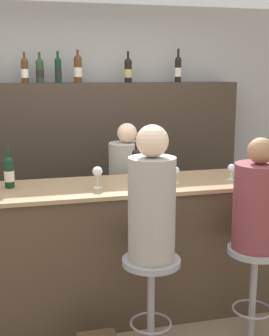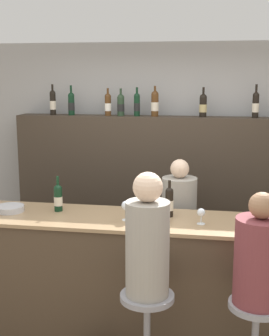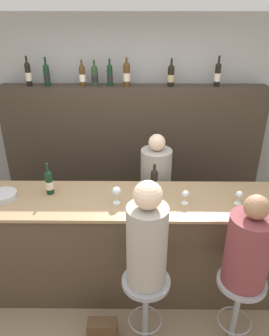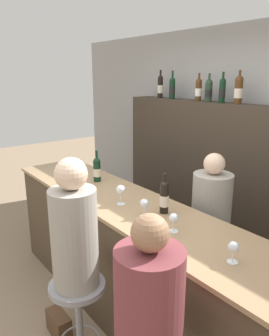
# 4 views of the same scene
# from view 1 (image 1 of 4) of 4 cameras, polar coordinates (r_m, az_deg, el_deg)

# --- Properties ---
(ground_plane) EXTENTS (16.00, 16.00, 0.00)m
(ground_plane) POSITION_cam_1_polar(r_m,az_deg,el_deg) (3.72, -1.46, -19.41)
(ground_plane) COLOR #8C755B
(wall_back) EXTENTS (6.40, 0.05, 2.60)m
(wall_back) POSITION_cam_1_polar(r_m,az_deg,el_deg) (5.05, -6.27, 4.60)
(wall_back) COLOR #9E9E9E
(wall_back) RESTS_ON ground_plane
(bar_counter) EXTENTS (3.40, 0.68, 1.07)m
(bar_counter) POSITION_cam_1_polar(r_m,az_deg,el_deg) (3.76, -2.60, -9.95)
(bar_counter) COLOR #473828
(bar_counter) RESTS_ON ground_plane
(back_bar_cabinet) EXTENTS (3.19, 0.28, 1.81)m
(back_bar_cabinet) POSITION_cam_1_polar(r_m,az_deg,el_deg) (4.90, -5.79, -0.33)
(back_bar_cabinet) COLOR #382D23
(back_bar_cabinet) RESTS_ON ground_plane
(wine_bottle_counter_0) EXTENTS (0.07, 0.07, 0.31)m
(wine_bottle_counter_0) POSITION_cam_1_polar(r_m,az_deg,el_deg) (3.60, -15.05, -0.45)
(wine_bottle_counter_0) COLOR black
(wine_bottle_counter_0) RESTS_ON bar_counter
(wine_bottle_counter_1) EXTENTS (0.07, 0.07, 0.31)m
(wine_bottle_counter_1) POSITION_cam_1_polar(r_m,az_deg,el_deg) (3.71, 0.21, 0.44)
(wine_bottle_counter_1) COLOR black
(wine_bottle_counter_1) RESTS_ON bar_counter
(wine_bottle_backbar_2) EXTENTS (0.07, 0.07, 0.30)m
(wine_bottle_backbar_2) POSITION_cam_1_polar(r_m,az_deg,el_deg) (4.74, -13.23, 11.53)
(wine_bottle_backbar_2) COLOR #4C2D14
(wine_bottle_backbar_2) RESTS_ON back_bar_cabinet
(wine_bottle_backbar_3) EXTENTS (0.08, 0.08, 0.29)m
(wine_bottle_backbar_3) POSITION_cam_1_polar(r_m,az_deg,el_deg) (4.74, -11.47, 11.56)
(wine_bottle_backbar_3) COLOR #233823
(wine_bottle_backbar_3) RESTS_ON back_bar_cabinet
(wine_bottle_backbar_4) EXTENTS (0.07, 0.07, 0.31)m
(wine_bottle_backbar_4) POSITION_cam_1_polar(r_m,az_deg,el_deg) (4.76, -9.29, 11.73)
(wine_bottle_backbar_4) COLOR black
(wine_bottle_backbar_4) RESTS_ON back_bar_cabinet
(wine_bottle_backbar_5) EXTENTS (0.08, 0.08, 0.32)m
(wine_bottle_backbar_5) POSITION_cam_1_polar(r_m,az_deg,el_deg) (4.78, -6.91, 11.92)
(wine_bottle_backbar_5) COLOR #4C2D14
(wine_bottle_backbar_5) RESTS_ON back_bar_cabinet
(wine_bottle_backbar_6) EXTENTS (0.08, 0.08, 0.31)m
(wine_bottle_backbar_6) POSITION_cam_1_polar(r_m,az_deg,el_deg) (4.87, -0.79, 11.84)
(wine_bottle_backbar_6) COLOR black
(wine_bottle_backbar_6) RESTS_ON back_bar_cabinet
(wine_bottle_backbar_7) EXTENTS (0.07, 0.07, 0.34)m
(wine_bottle_backbar_7) POSITION_cam_1_polar(r_m,az_deg,el_deg) (5.03, 5.33, 11.93)
(wine_bottle_backbar_7) COLOR black
(wine_bottle_backbar_7) RESTS_ON back_bar_cabinet
(wine_glass_0) EXTENTS (0.08, 0.08, 0.16)m
(wine_glass_0) POSITION_cam_1_polar(r_m,az_deg,el_deg) (3.48, -4.54, -0.51)
(wine_glass_0) COLOR silver
(wine_glass_0) RESTS_ON bar_counter
(wine_glass_1) EXTENTS (0.07, 0.07, 0.14)m
(wine_glass_1) POSITION_cam_1_polar(r_m,az_deg,el_deg) (3.55, 0.28, -0.61)
(wine_glass_1) COLOR silver
(wine_glass_1) RESTS_ON bar_counter
(wine_glass_2) EXTENTS (0.07, 0.07, 0.13)m
(wine_glass_2) POSITION_cam_1_polar(r_m,az_deg,el_deg) (3.64, 5.01, -0.44)
(wine_glass_2) COLOR silver
(wine_glass_2) RESTS_ON bar_counter
(wine_glass_3) EXTENTS (0.06, 0.06, 0.13)m
(wine_glass_3) POSITION_cam_1_polar(r_m,az_deg,el_deg) (3.82, 11.74, -0.07)
(wine_glass_3) COLOR silver
(wine_glass_3) RESTS_ON bar_counter
(bar_stool_left) EXTENTS (0.39, 0.39, 0.70)m
(bar_stool_left) POSITION_cam_1_polar(r_m,az_deg,el_deg) (3.23, 2.05, -13.43)
(bar_stool_left) COLOR gray
(bar_stool_left) RESTS_ON ground_plane
(guest_seated_left) EXTENTS (0.31, 0.31, 0.89)m
(guest_seated_left) POSITION_cam_1_polar(r_m,az_deg,el_deg) (3.03, 2.12, -4.05)
(guest_seated_left) COLOR gray
(guest_seated_left) RESTS_ON bar_stool_left
(bar_stool_right) EXTENTS (0.39, 0.39, 0.70)m
(bar_stool_right) POSITION_cam_1_polar(r_m,az_deg,el_deg) (3.50, 14.40, -11.71)
(bar_stool_right) COLOR gray
(bar_stool_right) RESTS_ON ground_plane
(guest_seated_right) EXTENTS (0.34, 0.34, 0.79)m
(guest_seated_right) POSITION_cam_1_polar(r_m,az_deg,el_deg) (3.34, 14.82, -4.09)
(guest_seated_right) COLOR brown
(guest_seated_right) RESTS_ON bar_stool_right
(bartender) EXTENTS (0.33, 0.33, 1.47)m
(bartender) POSITION_cam_1_polar(r_m,az_deg,el_deg) (4.32, -0.88, -5.04)
(bartender) COLOR gray
(bartender) RESTS_ON ground_plane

